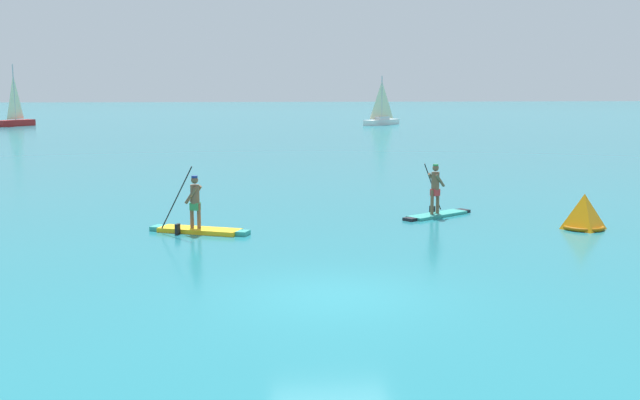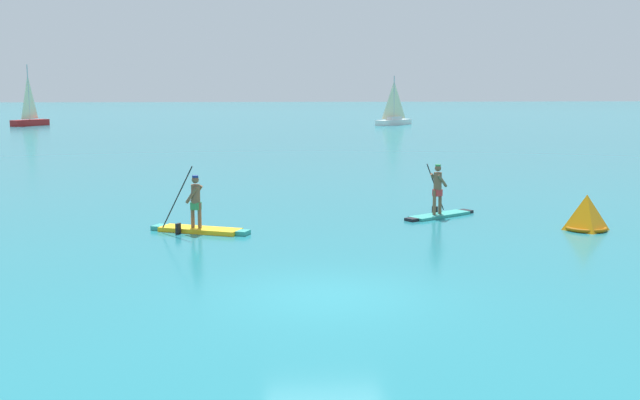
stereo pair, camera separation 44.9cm
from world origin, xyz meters
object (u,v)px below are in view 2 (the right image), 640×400
at_px(sailboat_left_horizon, 30,118).
at_px(sailboat_right_horizon, 394,118).
at_px(paddleboarder_mid_center, 198,222).
at_px(paddleboarder_far_right, 439,204).
at_px(race_marker_buoy, 586,215).

xyz_separation_m(sailboat_left_horizon, sailboat_right_horizon, (41.06, -1.69, -0.15)).
bearing_deg(paddleboarder_mid_center, paddleboarder_far_right, -141.54).
xyz_separation_m(paddleboarder_mid_center, sailboat_right_horizon, (18.31, 64.05, 0.45)).
distance_m(paddleboarder_far_right, sailboat_right_horizon, 63.01).
height_order(race_marker_buoy, sailboat_left_horizon, sailboat_left_horizon).
bearing_deg(sailboat_left_horizon, paddleboarder_mid_center, 52.61).
distance_m(paddleboarder_far_right, race_marker_buoy, 4.66).
relative_size(paddleboarder_far_right, race_marker_buoy, 2.14).
xyz_separation_m(paddleboarder_far_right, sailboat_left_horizon, (-30.45, 63.79, 0.50)).
relative_size(paddleboarder_mid_center, race_marker_buoy, 2.39).
distance_m(sailboat_left_horizon, sailboat_right_horizon, 41.09).
distance_m(race_marker_buoy, sailboat_right_horizon, 65.20).
bearing_deg(paddleboarder_far_right, paddleboarder_mid_center, 160.68).
xyz_separation_m(paddleboarder_far_right, race_marker_buoy, (3.77, -2.73, 0.06)).
xyz_separation_m(paddleboarder_mid_center, paddleboarder_far_right, (7.70, 1.95, 0.11)).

